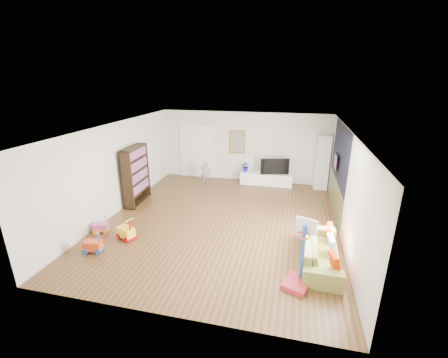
% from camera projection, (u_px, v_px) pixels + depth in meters
% --- Properties ---
extents(floor, '(6.50, 7.50, 0.00)m').
position_uv_depth(floor, '(221.00, 221.00, 8.70)').
color(floor, brown).
rests_on(floor, ground).
extents(ceiling, '(6.50, 7.50, 0.00)m').
position_uv_depth(ceiling, '(220.00, 128.00, 7.81)').
color(ceiling, white).
rests_on(ceiling, ground).
extents(wall_back, '(6.50, 0.00, 2.70)m').
position_uv_depth(wall_back, '(244.00, 147.00, 11.70)').
color(wall_back, silver).
rests_on(wall_back, ground).
extents(wall_front, '(6.50, 0.00, 2.70)m').
position_uv_depth(wall_front, '(164.00, 249.00, 4.81)').
color(wall_front, white).
rests_on(wall_front, ground).
extents(wall_left, '(0.00, 7.50, 2.70)m').
position_uv_depth(wall_left, '(116.00, 169.00, 8.96)').
color(wall_left, white).
rests_on(wall_left, ground).
extents(wall_right, '(0.00, 7.50, 2.70)m').
position_uv_depth(wall_right, '(346.00, 186.00, 7.55)').
color(wall_right, white).
rests_on(wall_right, ground).
extents(navy_accent, '(0.01, 3.20, 1.70)m').
position_uv_depth(navy_accent, '(340.00, 154.00, 8.67)').
color(navy_accent, black).
rests_on(navy_accent, wall_right).
extents(olive_wainscot, '(0.01, 3.20, 1.00)m').
position_uv_depth(olive_wainscot, '(335.00, 197.00, 9.11)').
color(olive_wainscot, brown).
rests_on(olive_wainscot, wall_right).
extents(doorway, '(1.45, 0.06, 2.10)m').
position_uv_depth(doorway, '(197.00, 152.00, 12.18)').
color(doorway, white).
rests_on(doorway, ground).
extents(painting_back, '(0.62, 0.06, 0.92)m').
position_uv_depth(painting_back, '(237.00, 142.00, 11.65)').
color(painting_back, gold).
rests_on(painting_back, wall_back).
extents(artwork_right, '(0.04, 0.56, 0.46)m').
position_uv_depth(artwork_right, '(336.00, 162.00, 8.97)').
color(artwork_right, '#7F3F8C').
rests_on(artwork_right, wall_right).
extents(media_console, '(1.97, 0.50, 0.46)m').
position_uv_depth(media_console, '(266.00, 179.00, 11.53)').
color(media_console, white).
rests_on(media_console, ground).
extents(tall_cabinet, '(0.49, 0.49, 2.00)m').
position_uv_depth(tall_cabinet, '(322.00, 162.00, 10.90)').
color(tall_cabinet, white).
rests_on(tall_cabinet, ground).
extents(bookshelf, '(0.41, 1.30, 1.87)m').
position_uv_depth(bookshelf, '(136.00, 175.00, 9.68)').
color(bookshelf, black).
rests_on(bookshelf, ground).
extents(sofa, '(0.82, 2.06, 0.60)m').
position_uv_depth(sofa, '(321.00, 251.00, 6.65)').
color(sofa, olive).
rests_on(sofa, ground).
extents(basketball_hoop, '(0.66, 0.72, 1.41)m').
position_uv_depth(basketball_hoop, '(300.00, 255.00, 5.78)').
color(basketball_hoop, '#B42834').
rests_on(basketball_hoop, ground).
extents(ride_on_yellow, '(0.52, 0.43, 0.60)m').
position_uv_depth(ride_on_yellow, '(125.00, 228.00, 7.64)').
color(ride_on_yellow, yellow).
rests_on(ride_on_yellow, ground).
extents(ride_on_orange, '(0.45, 0.32, 0.54)m').
position_uv_depth(ride_on_orange, '(92.00, 242.00, 7.07)').
color(ride_on_orange, red).
rests_on(ride_on_orange, ground).
extents(ride_on_pink, '(0.43, 0.36, 0.50)m').
position_uv_depth(ride_on_pink, '(100.00, 224.00, 7.99)').
color(ride_on_pink, '#CF4C9A').
rests_on(ride_on_pink, ground).
extents(child, '(0.37, 0.29, 0.88)m').
position_uv_depth(child, '(205.00, 172.00, 11.59)').
color(child, gray).
rests_on(child, ground).
extents(tv, '(1.08, 0.39, 0.62)m').
position_uv_depth(tv, '(274.00, 166.00, 11.29)').
color(tv, black).
rests_on(tv, media_console).
extents(vase_plant, '(0.38, 0.33, 0.42)m').
position_uv_depth(vase_plant, '(246.00, 166.00, 11.58)').
color(vase_plant, navy).
rests_on(vase_plant, media_console).
extents(pillow_left, '(0.19, 0.38, 0.37)m').
position_uv_depth(pillow_left, '(335.00, 262.00, 5.97)').
color(pillow_left, '#C12500').
rests_on(pillow_left, sofa).
extents(pillow_center, '(0.15, 0.42, 0.41)m').
position_uv_depth(pillow_center, '(332.00, 246.00, 6.54)').
color(pillow_center, white).
rests_on(pillow_center, sofa).
extents(pillow_right, '(0.17, 0.43, 0.41)m').
position_uv_depth(pillow_right, '(330.00, 233.00, 7.06)').
color(pillow_right, '#BB350C').
rests_on(pillow_right, sofa).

